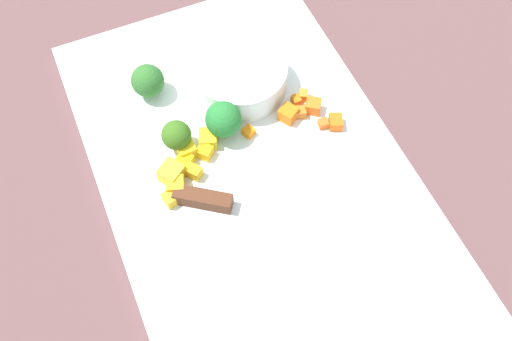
% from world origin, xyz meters
% --- Properties ---
extents(ground_plane, '(4.00, 4.00, 0.00)m').
position_xyz_m(ground_plane, '(0.00, 0.00, 0.00)').
color(ground_plane, brown).
extents(cutting_board, '(0.53, 0.32, 0.01)m').
position_xyz_m(cutting_board, '(0.00, 0.00, 0.01)').
color(cutting_board, white).
rests_on(cutting_board, ground_plane).
extents(prep_bowl, '(0.11, 0.11, 0.04)m').
position_xyz_m(prep_bowl, '(-0.12, 0.03, 0.03)').
color(prep_bowl, white).
rests_on(prep_bowl, cutting_board).
extents(chef_knife, '(0.18, 0.24, 0.02)m').
position_xyz_m(chef_knife, '(0.05, -0.01, 0.02)').
color(chef_knife, silver).
rests_on(chef_knife, cutting_board).
extents(carrot_dice_0, '(0.01, 0.01, 0.01)m').
position_xyz_m(carrot_dice_0, '(-0.07, 0.08, 0.02)').
color(carrot_dice_0, orange).
rests_on(carrot_dice_0, cutting_board).
extents(carrot_dice_1, '(0.02, 0.02, 0.02)m').
position_xyz_m(carrot_dice_1, '(-0.05, 0.09, 0.02)').
color(carrot_dice_1, orange).
rests_on(carrot_dice_1, cutting_board).
extents(carrot_dice_2, '(0.02, 0.02, 0.02)m').
position_xyz_m(carrot_dice_2, '(-0.05, 0.06, 0.02)').
color(carrot_dice_2, orange).
rests_on(carrot_dice_2, cutting_board).
extents(carrot_dice_3, '(0.01, 0.01, 0.01)m').
position_xyz_m(carrot_dice_3, '(-0.03, 0.09, 0.02)').
color(carrot_dice_3, orange).
rests_on(carrot_dice_3, cutting_board).
extents(carrot_dice_4, '(0.02, 0.02, 0.01)m').
position_xyz_m(carrot_dice_4, '(-0.05, 0.08, 0.02)').
color(carrot_dice_4, orange).
rests_on(carrot_dice_4, cutting_board).
extents(carrot_dice_5, '(0.02, 0.02, 0.01)m').
position_xyz_m(carrot_dice_5, '(-0.02, 0.11, 0.02)').
color(carrot_dice_5, orange).
rests_on(carrot_dice_5, cutting_board).
extents(carrot_dice_6, '(0.02, 0.01, 0.01)m').
position_xyz_m(carrot_dice_6, '(-0.07, 0.09, 0.02)').
color(carrot_dice_6, orange).
rests_on(carrot_dice_6, cutting_board).
extents(carrot_dice_7, '(0.01, 0.01, 0.01)m').
position_xyz_m(carrot_dice_7, '(-0.05, 0.01, 0.02)').
color(carrot_dice_7, orange).
rests_on(carrot_dice_7, cutting_board).
extents(pepper_dice_0, '(0.03, 0.02, 0.02)m').
position_xyz_m(pepper_dice_0, '(-0.06, -0.03, 0.02)').
color(pepper_dice_0, yellow).
rests_on(pepper_dice_0, cutting_board).
extents(pepper_dice_1, '(0.02, 0.02, 0.01)m').
position_xyz_m(pepper_dice_1, '(-0.04, -0.04, 0.02)').
color(pepper_dice_1, yellow).
rests_on(pepper_dice_1, cutting_board).
extents(pepper_dice_2, '(0.02, 0.02, 0.01)m').
position_xyz_m(pepper_dice_2, '(-0.03, -0.06, 0.02)').
color(pepper_dice_2, yellow).
rests_on(pepper_dice_2, cutting_board).
extents(pepper_dice_3, '(0.02, 0.03, 0.01)m').
position_xyz_m(pepper_dice_3, '(-0.04, -0.07, 0.02)').
color(pepper_dice_3, yellow).
rests_on(pepper_dice_3, cutting_board).
extents(pepper_dice_4, '(0.02, 0.02, 0.02)m').
position_xyz_m(pepper_dice_4, '(-0.02, -0.08, 0.02)').
color(pepper_dice_4, yellow).
rests_on(pepper_dice_4, cutting_board).
extents(pepper_dice_5, '(0.02, 0.02, 0.01)m').
position_xyz_m(pepper_dice_5, '(-0.01, -0.09, 0.02)').
color(pepper_dice_5, yellow).
rests_on(pepper_dice_5, cutting_board).
extents(pepper_dice_6, '(0.03, 0.03, 0.02)m').
position_xyz_m(pepper_dice_6, '(-0.03, -0.08, 0.02)').
color(pepper_dice_6, yellow).
rests_on(pepper_dice_6, cutting_board).
extents(pepper_dice_7, '(0.02, 0.02, 0.02)m').
position_xyz_m(pepper_dice_7, '(-0.06, -0.06, 0.02)').
color(pepper_dice_7, yellow).
rests_on(pepper_dice_7, cutting_board).
extents(broccoli_floret_0, '(0.04, 0.04, 0.05)m').
position_xyz_m(broccoli_floret_0, '(-0.06, -0.01, 0.04)').
color(broccoli_floret_0, '#98BC5B').
rests_on(broccoli_floret_0, cutting_board).
extents(broccoli_floret_1, '(0.04, 0.04, 0.04)m').
position_xyz_m(broccoli_floret_1, '(-0.15, -0.07, 0.03)').
color(broccoli_floret_1, '#80AD5E').
rests_on(broccoli_floret_1, cutting_board).
extents(broccoli_floret_2, '(0.03, 0.03, 0.04)m').
position_xyz_m(broccoli_floret_2, '(-0.07, -0.06, 0.04)').
color(broccoli_floret_2, '#81BA57').
rests_on(broccoli_floret_2, cutting_board).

